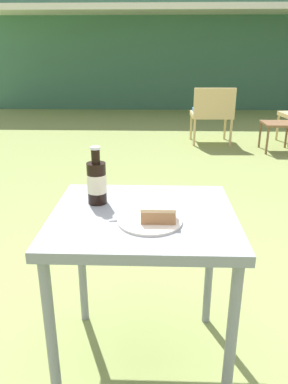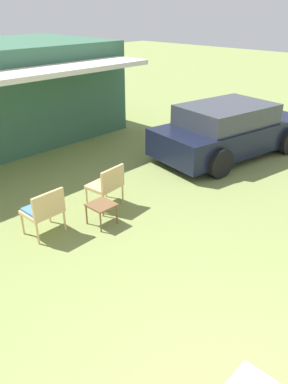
# 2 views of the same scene
# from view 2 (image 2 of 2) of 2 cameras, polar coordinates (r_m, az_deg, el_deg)

# --- Properties ---
(parked_car) EXTENTS (4.39, 2.54, 1.34)m
(parked_car) POSITION_cam_2_polar(r_m,az_deg,el_deg) (9.94, 12.83, 9.16)
(parked_car) COLOR black
(parked_car) RESTS_ON ground_plane
(wicker_chair_cushioned) EXTENTS (0.61, 0.52, 0.84)m
(wicker_chair_cushioned) POSITION_cam_2_polar(r_m,az_deg,el_deg) (6.46, -15.03, -2.48)
(wicker_chair_cushioned) COLOR tan
(wicker_chair_cushioned) RESTS_ON ground_plane
(wicker_chair_plain) EXTENTS (0.65, 0.57, 0.84)m
(wicker_chair_plain) POSITION_cam_2_polar(r_m,az_deg,el_deg) (7.15, -5.62, 1.32)
(wicker_chair_plain) COLOR tan
(wicker_chair_plain) RESTS_ON ground_plane
(garden_side_table) EXTENTS (0.43, 0.44, 0.40)m
(garden_side_table) POSITION_cam_2_polar(r_m,az_deg,el_deg) (6.64, -6.52, -2.24)
(garden_side_table) COLOR brown
(garden_side_table) RESTS_ON ground_plane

